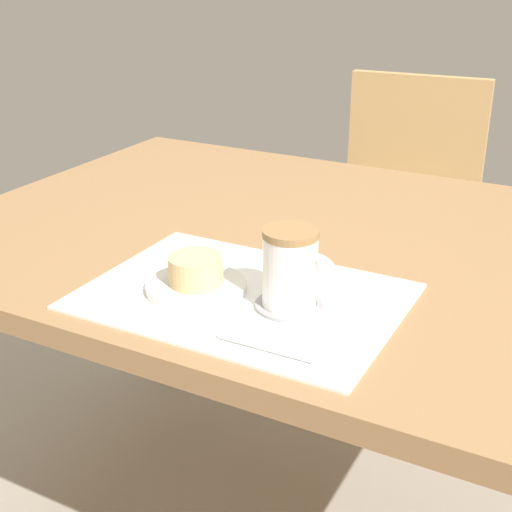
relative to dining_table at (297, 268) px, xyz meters
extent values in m
cylinder|color=#997047|center=(-0.57, 0.40, -0.31)|extent=(0.05, 0.05, 0.67)
cube|color=#997047|center=(0.00, 0.00, 0.05)|extent=(1.26, 0.92, 0.04)
cylinder|color=tan|center=(0.15, 0.54, -0.44)|extent=(0.04, 0.04, 0.40)
cylinder|color=tan|center=(-0.20, 0.52, -0.44)|extent=(0.04, 0.04, 0.40)
cylinder|color=tan|center=(0.13, 0.90, -0.44)|extent=(0.04, 0.04, 0.40)
cylinder|color=tan|center=(-0.22, 0.87, -0.44)|extent=(0.04, 0.04, 0.40)
cube|color=tan|center=(-0.04, 0.71, -0.22)|extent=(0.44, 0.44, 0.04)
cube|color=tan|center=(-0.05, 0.90, 0.00)|extent=(0.39, 0.06, 0.42)
cube|color=white|center=(0.04, -0.26, 0.07)|extent=(0.45, 0.32, 0.00)
cylinder|color=silver|center=(-0.03, -0.28, 0.08)|extent=(0.15, 0.15, 0.01)
cylinder|color=#E5BC7F|center=(-0.03, -0.28, 0.10)|extent=(0.08, 0.08, 0.04)
cylinder|color=#99999E|center=(0.11, -0.27, 0.07)|extent=(0.10, 0.10, 0.00)
cylinder|color=white|center=(0.11, -0.27, 0.13)|extent=(0.08, 0.08, 0.10)
cylinder|color=#9E7547|center=(0.11, -0.27, 0.18)|extent=(0.08, 0.08, 0.01)
torus|color=white|center=(0.15, -0.27, 0.13)|extent=(0.06, 0.01, 0.06)
cylinder|color=silver|center=(0.13, -0.39, 0.08)|extent=(0.13, 0.01, 0.01)
camera|label=1|loc=(0.48, -1.07, 0.53)|focal=50.00mm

